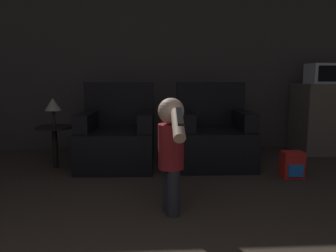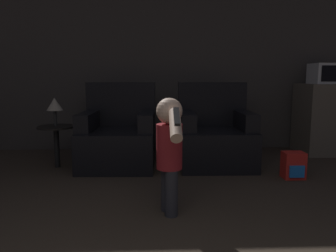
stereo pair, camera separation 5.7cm
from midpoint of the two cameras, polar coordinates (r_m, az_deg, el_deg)
wall_back at (r=4.69m, az=-5.63°, el=11.80°), size 8.40×0.05×2.60m
armchair_left at (r=3.86m, az=-9.21°, el=-2.00°), size 0.86×0.86×0.96m
armchair_right at (r=3.91m, az=7.53°, el=-1.83°), size 0.85×0.85×0.96m
person_toddler at (r=2.42m, az=-0.12°, el=-3.62°), size 0.19×0.60×0.88m
toy_backpack at (r=3.61m, az=20.39°, el=-6.36°), size 0.21×0.19×0.27m
kitchen_counter at (r=5.00m, az=26.18°, el=1.22°), size 0.92×0.60×0.94m
microwave at (r=4.93m, az=25.87°, el=8.21°), size 0.54×0.34×0.27m
side_table at (r=3.93m, az=-19.57°, el=-1.33°), size 0.41×0.41×0.48m
lamp at (r=3.89m, az=-19.81°, el=3.47°), size 0.18×0.18×0.32m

